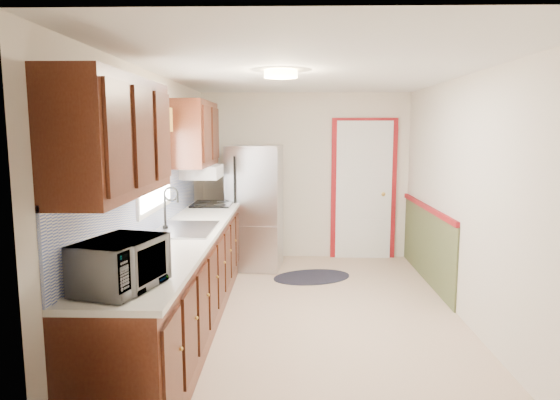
{
  "coord_description": "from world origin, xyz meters",
  "views": [
    {
      "loc": [
        -0.21,
        -4.76,
        1.87
      ],
      "look_at": [
        -0.32,
        0.34,
        1.15
      ],
      "focal_mm": 32.0,
      "sensor_mm": 36.0,
      "label": 1
    }
  ],
  "objects": [
    {
      "name": "room_shell",
      "position": [
        0.0,
        0.0,
        1.2
      ],
      "size": [
        3.2,
        5.2,
        2.52
      ],
      "color": "tan",
      "rests_on": "ground"
    },
    {
      "name": "kitchen_run",
      "position": [
        -1.24,
        -0.29,
        0.81
      ],
      "size": [
        0.63,
        4.0,
        2.2
      ],
      "color": "#3A170D",
      "rests_on": "ground"
    },
    {
      "name": "back_wall_trim",
      "position": [
        0.99,
        2.21,
        0.89
      ],
      "size": [
        1.12,
        2.3,
        2.08
      ],
      "color": "maroon",
      "rests_on": "ground"
    },
    {
      "name": "ceiling_fixture",
      "position": [
        -0.3,
        -0.2,
        2.36
      ],
      "size": [
        0.3,
        0.3,
        0.06
      ],
      "primitive_type": "cylinder",
      "color": "#FFD88C",
      "rests_on": "room_shell"
    },
    {
      "name": "microwave",
      "position": [
        -1.2,
        -1.95,
        1.12
      ],
      "size": [
        0.43,
        0.6,
        0.36
      ],
      "primitive_type": "imported",
      "rotation": [
        0.0,
        0.0,
        1.31
      ],
      "color": "white",
      "rests_on": "kitchen_run"
    },
    {
      "name": "refrigerator",
      "position": [
        -0.69,
        1.9,
        0.83
      ],
      "size": [
        0.76,
        0.73,
        1.66
      ],
      "rotation": [
        0.0,
        0.0,
        -0.11
      ],
      "color": "#B7B7BC",
      "rests_on": "ground"
    },
    {
      "name": "rug",
      "position": [
        0.07,
        1.42,
        0.01
      ],
      "size": [
        1.16,
        0.93,
        0.01
      ],
      "primitive_type": "ellipsoid",
      "rotation": [
        0.0,
        0.0,
        0.32
      ],
      "color": "black",
      "rests_on": "ground"
    },
    {
      "name": "cooktop",
      "position": [
        -1.19,
        1.4,
        0.95
      ],
      "size": [
        0.48,
        0.58,
        0.02
      ],
      "primitive_type": "cube",
      "color": "black",
      "rests_on": "kitchen_run"
    }
  ]
}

